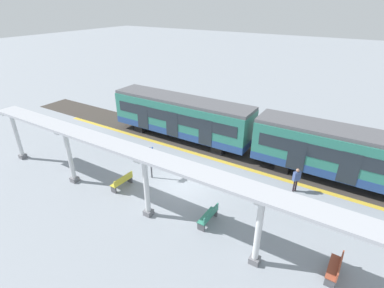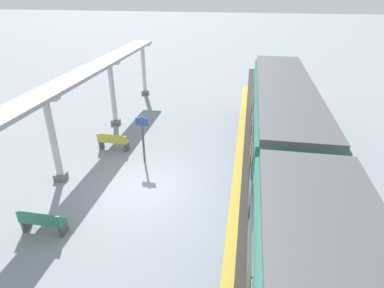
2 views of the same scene
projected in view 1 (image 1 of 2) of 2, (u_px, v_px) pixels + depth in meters
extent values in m
plane|color=gray|center=(184.00, 184.00, 18.36)|extent=(176.00, 176.00, 0.00)
cube|color=gold|center=(212.00, 159.00, 21.21)|extent=(0.37, 30.72, 0.01)
cube|color=#38332D|center=(223.00, 149.00, 22.57)|extent=(3.20, 42.72, 0.01)
cube|color=#296F60|center=(181.00, 116.00, 23.54)|extent=(2.60, 11.93, 2.60)
cube|color=navy|center=(181.00, 128.00, 24.00)|extent=(2.63, 11.95, 0.55)
cube|color=#515156|center=(181.00, 99.00, 22.90)|extent=(2.39, 11.93, 0.24)
cube|color=#1E262D|center=(172.00, 118.00, 22.41)|extent=(0.03, 10.97, 0.84)
cube|color=#1E262D|center=(143.00, 117.00, 24.06)|extent=(0.04, 1.10, 2.00)
cube|color=#1E262D|center=(172.00, 124.00, 22.65)|extent=(0.04, 1.10, 2.00)
cube|color=#1E262D|center=(205.00, 133.00, 21.24)|extent=(0.04, 1.10, 2.00)
cube|color=black|center=(223.00, 145.00, 22.46)|extent=(2.21, 0.90, 0.64)
cube|color=black|center=(146.00, 125.00, 26.07)|extent=(2.21, 0.90, 0.64)
cube|color=#296F60|center=(352.00, 156.00, 17.62)|extent=(2.60, 11.93, 2.60)
cube|color=navy|center=(348.00, 170.00, 18.08)|extent=(2.63, 11.95, 0.55)
cube|color=#515156|center=(358.00, 134.00, 16.99)|extent=(2.39, 11.93, 0.24)
cube|color=#1E262D|center=(351.00, 160.00, 16.49)|extent=(0.03, 10.97, 0.84)
cube|color=#1E262D|center=(296.00, 156.00, 18.14)|extent=(0.04, 1.10, 2.00)
cube|color=#1E262D|center=(349.00, 169.00, 16.73)|extent=(0.04, 1.10, 2.00)
cube|color=black|center=(286.00, 162.00, 20.15)|extent=(2.21, 0.90, 0.64)
cube|color=slate|center=(23.00, 156.00, 21.25)|extent=(0.44, 0.44, 0.30)
cylinder|color=silver|center=(16.00, 134.00, 20.47)|extent=(0.28, 0.28, 3.21)
cube|color=silver|center=(10.00, 112.00, 19.72)|extent=(1.10, 0.36, 0.12)
cube|color=slate|center=(75.00, 179.00, 18.53)|extent=(0.44, 0.44, 0.30)
cylinder|color=silver|center=(69.00, 155.00, 17.74)|extent=(0.28, 0.28, 3.21)
cube|color=silver|center=(64.00, 130.00, 17.00)|extent=(1.10, 0.36, 0.12)
cube|color=slate|center=(149.00, 212.00, 15.66)|extent=(0.44, 0.44, 0.30)
cylinder|color=silver|center=(146.00, 185.00, 14.87)|extent=(0.28, 0.28, 3.21)
cube|color=silver|center=(144.00, 157.00, 14.13)|extent=(1.10, 0.36, 0.12)
cube|color=slate|center=(255.00, 260.00, 12.81)|extent=(0.44, 0.44, 0.30)
cylinder|color=silver|center=(259.00, 230.00, 12.02)|extent=(0.28, 0.28, 3.21)
cube|color=silver|center=(263.00, 197.00, 11.28)|extent=(1.10, 0.36, 0.12)
cube|color=#A8AAB2|center=(145.00, 155.00, 14.01)|extent=(1.20, 24.72, 0.16)
cube|color=brown|center=(334.00, 267.00, 12.10)|extent=(1.51, 0.48, 0.04)
cube|color=brown|center=(340.00, 266.00, 11.91)|extent=(1.50, 0.10, 0.40)
cube|color=#4C4C51|center=(329.00, 283.00, 11.70)|extent=(0.11, 0.40, 0.42)
cube|color=#4C4C51|center=(335.00, 260.00, 12.70)|extent=(0.11, 0.40, 0.42)
cube|color=gold|center=(122.00, 181.00, 17.82)|extent=(1.52, 0.50, 0.04)
cube|color=gold|center=(123.00, 179.00, 17.62)|extent=(1.50, 0.12, 0.40)
cube|color=#4C4C51|center=(114.00, 190.00, 17.43)|extent=(0.12, 0.40, 0.42)
cube|color=#4C4C51|center=(130.00, 179.00, 18.42)|extent=(0.12, 0.40, 0.42)
cube|color=#2F7C65|center=(208.00, 216.00, 14.98)|extent=(1.50, 0.45, 0.04)
cube|color=#2F7C65|center=(211.00, 214.00, 14.79)|extent=(1.50, 0.07, 0.40)
cube|color=#4C4C51|center=(201.00, 227.00, 14.57)|extent=(0.10, 0.40, 0.42)
cube|color=#4C4C51|center=(214.00, 212.00, 15.59)|extent=(0.10, 0.40, 0.42)
cylinder|color=#4C4C51|center=(151.00, 163.00, 18.49)|extent=(0.10, 0.10, 2.20)
cube|color=#284C9E|center=(150.00, 151.00, 18.11)|extent=(0.56, 0.04, 0.36)
cylinder|color=black|center=(294.00, 186.00, 17.46)|extent=(0.10, 0.10, 0.78)
cylinder|color=black|center=(296.00, 185.00, 17.51)|extent=(0.10, 0.10, 0.78)
cube|color=#3C4F84|center=(297.00, 176.00, 17.18)|extent=(0.49, 0.43, 0.58)
sphere|color=#956B55|center=(298.00, 170.00, 17.01)|extent=(0.21, 0.21, 0.21)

